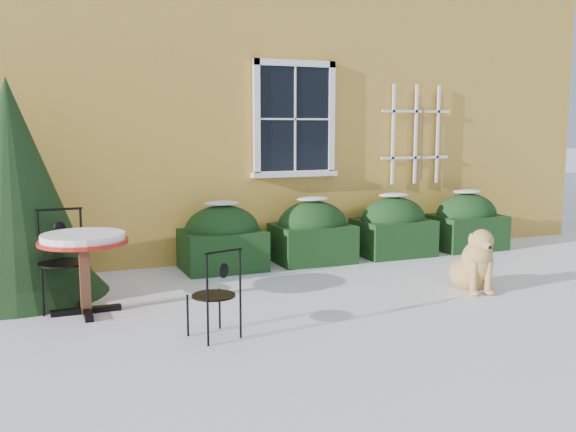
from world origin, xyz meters
name	(u,v)px	position (x,y,z in m)	size (l,w,h in m)	color
ground	(327,321)	(0.00, 0.00, 0.00)	(80.00, 80.00, 0.00)	white
house	(169,55)	(0.00, 7.00, 3.22)	(12.40, 8.40, 6.40)	gold
hedge_row	(354,230)	(1.65, 2.55, 0.40)	(4.95, 0.80, 0.91)	black
evergreen_shrub	(13,209)	(-2.80, 2.19, 0.97)	(1.99, 1.99, 2.41)	black
bistro_table	(84,247)	(-2.15, 1.15, 0.68)	(0.88, 0.88, 0.82)	black
patio_chair_near	(216,293)	(-1.14, -0.09, 0.41)	(0.45, 0.45, 0.82)	black
patio_chair_far	(62,259)	(-2.34, 1.46, 0.51)	(0.49, 0.49, 1.03)	black
dog	(475,265)	(2.07, 0.40, 0.31)	(0.59, 0.81, 0.76)	tan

